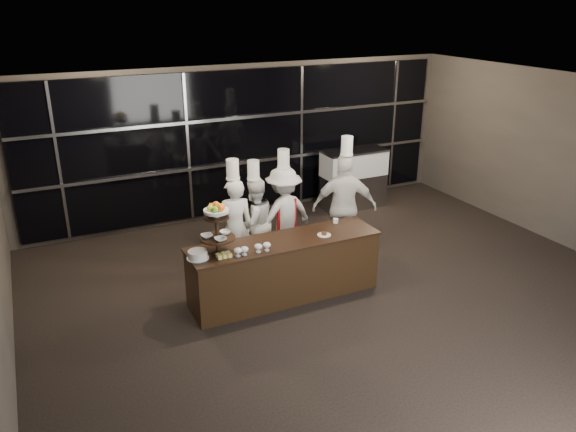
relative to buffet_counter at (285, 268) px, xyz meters
name	(u,v)px	position (x,y,z in m)	size (l,w,h in m)	color
room	(394,228)	(0.82, -1.44, 1.03)	(10.00, 10.00, 10.00)	black
window_wall	(247,142)	(0.82, 3.49, 1.04)	(8.60, 0.10, 2.80)	black
buffet_counter	(285,268)	(0.00, 0.00, 0.00)	(2.84, 0.74, 0.92)	black
display_stand	(217,224)	(-1.00, 0.00, 0.87)	(0.48, 0.48, 0.74)	black
compotes	(252,248)	(-0.59, -0.22, 0.54)	(0.54, 0.11, 0.12)	silver
layer_cake	(198,255)	(-1.30, -0.05, 0.51)	(0.30, 0.30, 0.11)	white
pastry_squares	(224,255)	(-0.98, -0.17, 0.48)	(0.20, 0.13, 0.05)	#EED974
small_plate	(324,234)	(0.59, -0.10, 0.47)	(0.20, 0.20, 0.05)	white
chef_cup	(336,221)	(0.99, 0.25, 0.49)	(0.08, 0.08, 0.07)	white
display_case	(353,176)	(2.95, 2.86, 0.22)	(1.36, 0.59, 1.24)	#A5A5AA
chef_a	(235,227)	(-0.40, 0.96, 0.38)	(0.64, 0.46, 1.92)	silver
chef_b	(255,222)	(0.02, 1.19, 0.30)	(0.83, 0.71, 1.80)	silver
chef_c	(284,214)	(0.54, 1.16, 0.36)	(1.13, 0.76, 1.93)	silver
chef_d	(345,207)	(1.48, 0.80, 0.46)	(1.15, 0.86, 2.12)	white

